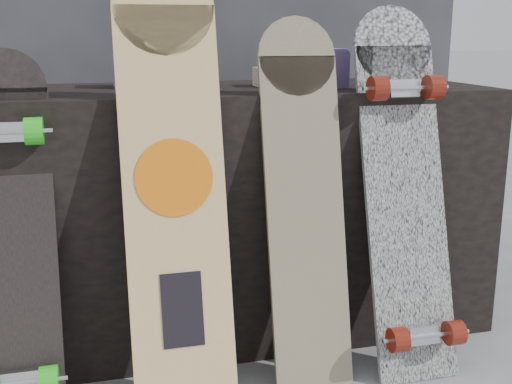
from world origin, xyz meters
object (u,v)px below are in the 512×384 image
object	(u,v)px
vendor_table	(237,209)
longboard_geisha	(173,171)
longboard_cascadia	(405,185)
skateboard_dark	(13,231)
longboard_celtic	(304,191)

from	to	relation	value
vendor_table	longboard_geisha	bearing A→B (deg)	-124.28
longboard_cascadia	skateboard_dark	bearing A→B (deg)	178.63
longboard_geisha	longboard_cascadia	world-z (taller)	longboard_geisha
longboard_celtic	skateboard_dark	size ratio (longest dim) A/B	1.09
vendor_table	skateboard_dark	distance (m)	0.75
longboard_cascadia	skateboard_dark	size ratio (longest dim) A/B	1.12
skateboard_dark	longboard_geisha	bearing A→B (deg)	-3.84
longboard_geisha	skateboard_dark	distance (m)	0.43
longboard_celtic	longboard_cascadia	xyz separation A→B (m)	(0.30, -0.01, 0.00)
longboard_geisha	skateboard_dark	world-z (taller)	longboard_geisha
skateboard_dark	longboard_celtic	bearing A→B (deg)	-1.08
vendor_table	longboard_geisha	size ratio (longest dim) A/B	1.37
longboard_celtic	longboard_geisha	bearing A→B (deg)	-177.98
longboard_cascadia	longboard_celtic	bearing A→B (deg)	177.90
longboard_celtic	skateboard_dark	distance (m)	0.78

